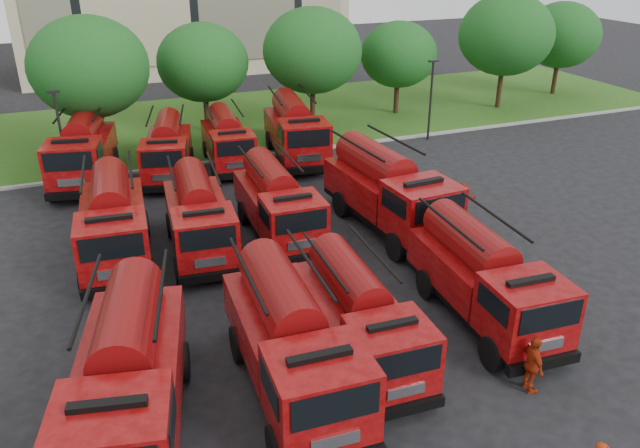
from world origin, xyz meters
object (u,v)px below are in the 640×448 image
(fire_truck_6, at_px, (277,202))
(fire_truck_4, at_px, (113,221))
(fire_truck_7, at_px, (388,190))
(firefighter_3, at_px, (473,316))
(fire_truck_2, at_px, (360,316))
(fire_truck_10, at_px, (227,140))
(fire_truck_0, at_px, (128,376))
(fire_truck_3, at_px, (484,277))
(fire_truck_1, at_px, (291,340))
(fire_truck_9, at_px, (167,149))
(fire_truck_11, at_px, (295,130))
(firefighter_5, at_px, (460,221))
(firefighter_2, at_px, (528,390))
(firefighter_4, at_px, (205,280))
(fire_truck_8, at_px, (83,150))
(fire_truck_5, at_px, (199,216))

(fire_truck_6, bearing_deg, fire_truck_4, 178.78)
(fire_truck_7, relative_size, firefighter_3, 4.75)
(fire_truck_2, height_order, fire_truck_10, fire_truck_10)
(fire_truck_7, xyz_separation_m, fire_truck_10, (-4.63, 10.89, -0.31))
(fire_truck_0, xyz_separation_m, fire_truck_3, (11.88, 1.03, -0.12))
(fire_truck_0, distance_m, fire_truck_10, 21.18)
(fire_truck_1, relative_size, fire_truck_10, 1.11)
(fire_truck_1, bearing_deg, fire_truck_9, 93.83)
(fire_truck_11, bearing_deg, fire_truck_10, -176.41)
(fire_truck_4, bearing_deg, fire_truck_6, 1.33)
(fire_truck_4, xyz_separation_m, firefighter_5, (15.24, -2.16, -1.71))
(firefighter_2, bearing_deg, fire_truck_11, 8.99)
(fire_truck_9, height_order, firefighter_3, fire_truck_9)
(firefighter_2, height_order, firefighter_4, firefighter_4)
(fire_truck_4, relative_size, fire_truck_7, 0.94)
(fire_truck_7, xyz_separation_m, fire_truck_8, (-12.39, 11.42, -0.07))
(fire_truck_5, distance_m, firefighter_4, 3.08)
(fire_truck_8, xyz_separation_m, fire_truck_11, (11.78, -0.88, 0.01))
(fire_truck_7, bearing_deg, fire_truck_2, -126.15)
(firefighter_4, bearing_deg, firefighter_3, 164.59)
(firefighter_5, bearing_deg, fire_truck_9, -46.13)
(fire_truck_11, bearing_deg, fire_truck_3, -80.67)
(fire_truck_3, xyz_separation_m, firefighter_2, (-0.91, -3.80, -1.64))
(fire_truck_8, bearing_deg, fire_truck_1, -65.33)
(fire_truck_11, height_order, firefighter_5, fire_truck_11)
(fire_truck_6, bearing_deg, firefighter_2, -71.99)
(fire_truck_3, height_order, firefighter_3, fire_truck_3)
(fire_truck_3, height_order, fire_truck_10, fire_truck_3)
(fire_truck_7, relative_size, fire_truck_9, 1.14)
(firefighter_5, bearing_deg, firefighter_2, 63.92)
(fire_truck_9, bearing_deg, fire_truck_4, -99.02)
(fire_truck_9, xyz_separation_m, firefighter_3, (7.55, -18.07, -1.56))
(fire_truck_9, xyz_separation_m, fire_truck_11, (7.48, 0.12, 0.21))
(fire_truck_5, distance_m, fire_truck_6, 3.48)
(fire_truck_3, distance_m, fire_truck_5, 11.83)
(fire_truck_4, distance_m, firefighter_2, 16.79)
(fire_truck_6, distance_m, firefighter_5, 8.73)
(fire_truck_8, height_order, fire_truck_11, fire_truck_11)
(fire_truck_2, distance_m, fire_truck_11, 19.33)
(fire_truck_2, bearing_deg, firefighter_3, 9.66)
(firefighter_2, distance_m, firefighter_5, 11.90)
(fire_truck_0, xyz_separation_m, firefighter_3, (11.74, 1.20, -1.76))
(fire_truck_3, distance_m, fire_truck_11, 18.36)
(fire_truck_4, bearing_deg, fire_truck_1, -64.21)
(fire_truck_7, bearing_deg, firefighter_3, -97.67)
(fire_truck_3, relative_size, fire_truck_10, 1.07)
(fire_truck_5, bearing_deg, fire_truck_7, -0.89)
(fire_truck_7, bearing_deg, fire_truck_3, -96.57)
(firefighter_2, distance_m, firefighter_4, 12.46)
(fire_truck_5, relative_size, fire_truck_7, 0.88)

